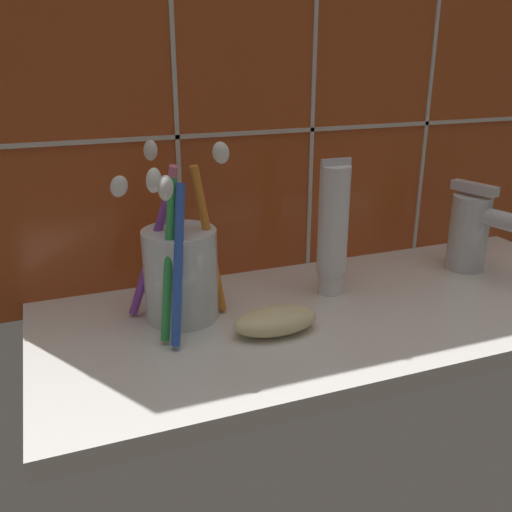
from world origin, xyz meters
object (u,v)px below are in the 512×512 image
at_px(toothpaste_tube, 336,228).
at_px(toothbrush_cup, 180,269).
at_px(soap_bar, 275,321).
at_px(sink_faucet, 474,229).

bearing_deg(toothpaste_tube, toothbrush_cup, -179.63).
xyz_separation_m(toothpaste_tube, soap_bar, (-0.10, -0.07, -0.07)).
height_order(toothpaste_tube, sink_faucet, toothpaste_tube).
bearing_deg(sink_faucet, toothbrush_cup, -105.33).
bearing_deg(sink_faucet, soap_bar, -92.60).
bearing_deg(toothbrush_cup, sink_faucet, -0.00).
bearing_deg(toothbrush_cup, soap_bar, -40.56).
bearing_deg(soap_bar, toothpaste_tube, 34.08).
distance_m(toothbrush_cup, sink_faucet, 0.38).
relative_size(sink_faucet, soap_bar, 1.33).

